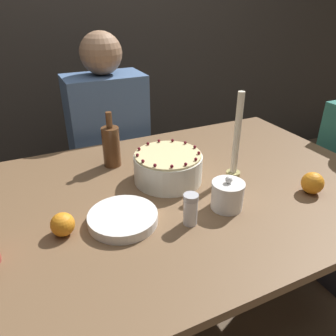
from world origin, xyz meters
The scene contains 12 objects.
ground_plane centered at (0.00, 0.00, 0.00)m, with size 12.00×12.00×0.00m, color brown.
wall_behind centered at (0.00, 1.40, 1.30)m, with size 8.00×0.05×2.60m.
dining_table centered at (0.00, 0.00, 0.65)m, with size 1.65×1.04×0.75m.
cake centered at (0.04, 0.07, 0.80)m, with size 0.26×0.26×0.12m.
sugar_bowl centered at (0.13, -0.18, 0.80)m, with size 0.11×0.11×0.12m.
sugar_shaker centered at (-0.02, -0.20, 0.80)m, with size 0.05×0.05×0.10m.
plate_stack centered at (-0.21, -0.11, 0.76)m, with size 0.22×0.22×0.03m.
candle centered at (0.28, -0.01, 0.89)m, with size 0.06×0.06×0.34m.
bottle centered at (-0.12, 0.29, 0.84)m, with size 0.07×0.07×0.23m.
orange_fruit_0 centered at (0.46, -0.23, 0.79)m, with size 0.08×0.08×0.08m.
orange_fruit_1 centered at (-0.38, -0.08, 0.78)m, with size 0.07×0.07×0.07m.
person_man_blue_shirt centered at (-0.02, 0.72, 0.54)m, with size 0.40×0.34×1.23m.
Camera 1 is at (-0.43, -0.91, 1.38)m, focal length 35.00 mm.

